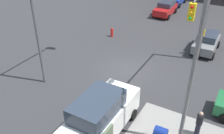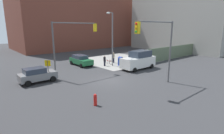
{
  "view_description": "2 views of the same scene",
  "coord_description": "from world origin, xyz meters",
  "px_view_note": "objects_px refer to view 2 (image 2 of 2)",
  "views": [
    {
      "loc": [
        15.27,
        7.33,
        10.47
      ],
      "look_at": [
        2.45,
        0.04,
        1.55
      ],
      "focal_mm": 40.0,
      "sensor_mm": 36.0,
      "label": 1
    },
    {
      "loc": [
        -12.07,
        -14.58,
        5.89
      ],
      "look_at": [
        0.56,
        0.4,
        1.42
      ],
      "focal_mm": 28.0,
      "sensor_mm": 36.0,
      "label": 2
    }
  ],
  "objects_px": {
    "hatchback_green": "(81,60)",
    "van_white_delivery": "(139,60)",
    "mailbox_blue": "(121,61)",
    "pedestrian_crossing": "(114,57)",
    "street_lamp_corner": "(112,35)",
    "hatchback_gray": "(37,75)",
    "traffic_signal_nw_corner": "(72,38)",
    "fire_hydrant": "(95,99)",
    "traffic_signal_se_corner": "(159,41)",
    "smokestack": "(120,16)",
    "bicycle_leaning_on_fence": "(109,62)",
    "pedestrian_waiting": "(105,61)"
  },
  "relations": [
    {
      "from": "hatchback_gray",
      "to": "street_lamp_corner",
      "type": "bearing_deg",
      "value": 4.5
    },
    {
      "from": "traffic_signal_nw_corner",
      "to": "traffic_signal_se_corner",
      "type": "xyz_separation_m",
      "value": [
        4.53,
        -9.0,
        -0.02
      ]
    },
    {
      "from": "street_lamp_corner",
      "to": "hatchback_gray",
      "type": "height_order",
      "value": "street_lamp_corner"
    },
    {
      "from": "mailbox_blue",
      "to": "fire_hydrant",
      "type": "distance_m",
      "value": 14.5
    },
    {
      "from": "street_lamp_corner",
      "to": "mailbox_blue",
      "type": "xyz_separation_m",
      "value": [
        1.3,
        -0.58,
        -3.94
      ]
    },
    {
      "from": "van_white_delivery",
      "to": "pedestrian_waiting",
      "type": "distance_m",
      "value": 5.37
    },
    {
      "from": "street_lamp_corner",
      "to": "fire_hydrant",
      "type": "height_order",
      "value": "street_lamp_corner"
    },
    {
      "from": "smokestack",
      "to": "bicycle_leaning_on_fence",
      "type": "bearing_deg",
      "value": -135.89
    },
    {
      "from": "traffic_signal_nw_corner",
      "to": "pedestrian_waiting",
      "type": "xyz_separation_m",
      "value": [
        6.39,
        2.0,
        -3.83
      ]
    },
    {
      "from": "smokestack",
      "to": "traffic_signal_se_corner",
      "type": "xyz_separation_m",
      "value": [
        -26.77,
        -34.5,
        -4.85
      ]
    },
    {
      "from": "mailbox_blue",
      "to": "smokestack",
      "type": "bearing_deg",
      "value": 47.48
    },
    {
      "from": "street_lamp_corner",
      "to": "pedestrian_crossing",
      "type": "height_order",
      "value": "street_lamp_corner"
    },
    {
      "from": "traffic_signal_nw_corner",
      "to": "hatchback_green",
      "type": "distance_m",
      "value": 7.19
    },
    {
      "from": "fire_hydrant",
      "to": "pedestrian_waiting",
      "type": "distance_m",
      "value": 14.12
    },
    {
      "from": "traffic_signal_se_corner",
      "to": "fire_hydrant",
      "type": "xyz_separation_m",
      "value": [
        -7.35,
        0.3,
        -4.15
      ]
    },
    {
      "from": "smokestack",
      "to": "pedestrian_crossing",
      "type": "height_order",
      "value": "smokestack"
    },
    {
      "from": "hatchback_gray",
      "to": "pedestrian_crossing",
      "type": "distance_m",
      "value": 13.57
    },
    {
      "from": "street_lamp_corner",
      "to": "pedestrian_waiting",
      "type": "bearing_deg",
      "value": 127.4
    },
    {
      "from": "fire_hydrant",
      "to": "pedestrian_waiting",
      "type": "xyz_separation_m",
      "value": [
        9.2,
        10.7,
        0.35
      ]
    },
    {
      "from": "hatchback_green",
      "to": "van_white_delivery",
      "type": "xyz_separation_m",
      "value": [
        5.15,
        -7.48,
        0.44
      ]
    },
    {
      "from": "smokestack",
      "to": "traffic_signal_se_corner",
      "type": "distance_m",
      "value": 43.94
    },
    {
      "from": "hatchback_green",
      "to": "bicycle_leaning_on_fence",
      "type": "bearing_deg",
      "value": -27.48
    },
    {
      "from": "traffic_signal_nw_corner",
      "to": "bicycle_leaning_on_fence",
      "type": "xyz_separation_m",
      "value": [
        7.79,
        2.7,
        -4.32
      ]
    },
    {
      "from": "hatchback_gray",
      "to": "bicycle_leaning_on_fence",
      "type": "relative_size",
      "value": 2.18
    },
    {
      "from": "smokestack",
      "to": "hatchback_green",
      "type": "bearing_deg",
      "value": -143.01
    },
    {
      "from": "mailbox_blue",
      "to": "fire_hydrant",
      "type": "bearing_deg",
      "value": -140.6
    },
    {
      "from": "mailbox_blue",
      "to": "van_white_delivery",
      "type": "height_order",
      "value": "van_white_delivery"
    },
    {
      "from": "pedestrian_crossing",
      "to": "hatchback_gray",
      "type": "bearing_deg",
      "value": -142.3
    },
    {
      "from": "traffic_signal_nw_corner",
      "to": "hatchback_gray",
      "type": "relative_size",
      "value": 1.71
    },
    {
      "from": "smokestack",
      "to": "traffic_signal_se_corner",
      "type": "bearing_deg",
      "value": -127.81
    },
    {
      "from": "pedestrian_crossing",
      "to": "bicycle_leaning_on_fence",
      "type": "height_order",
      "value": "pedestrian_crossing"
    },
    {
      "from": "traffic_signal_nw_corner",
      "to": "pedestrian_waiting",
      "type": "height_order",
      "value": "traffic_signal_nw_corner"
    },
    {
      "from": "mailbox_blue",
      "to": "pedestrian_crossing",
      "type": "height_order",
      "value": "pedestrian_crossing"
    },
    {
      "from": "hatchback_gray",
      "to": "pedestrian_waiting",
      "type": "xyz_separation_m",
      "value": [
        10.7,
        1.81,
        -0.01
      ]
    },
    {
      "from": "smokestack",
      "to": "pedestrian_waiting",
      "type": "relative_size",
      "value": 11.78
    },
    {
      "from": "smokestack",
      "to": "traffic_signal_nw_corner",
      "type": "xyz_separation_m",
      "value": [
        -31.31,
        -25.5,
        -4.83
      ]
    },
    {
      "from": "traffic_signal_se_corner",
      "to": "mailbox_blue",
      "type": "relative_size",
      "value": 4.55
    },
    {
      "from": "fire_hydrant",
      "to": "hatchback_gray",
      "type": "height_order",
      "value": "hatchback_gray"
    },
    {
      "from": "traffic_signal_nw_corner",
      "to": "traffic_signal_se_corner",
      "type": "height_order",
      "value": "same"
    },
    {
      "from": "hatchback_green",
      "to": "van_white_delivery",
      "type": "relative_size",
      "value": 0.83
    },
    {
      "from": "pedestrian_waiting",
      "to": "street_lamp_corner",
      "type": "bearing_deg",
      "value": 73.8
    },
    {
      "from": "pedestrian_crossing",
      "to": "traffic_signal_se_corner",
      "type": "bearing_deg",
      "value": -84.34
    },
    {
      "from": "hatchback_green",
      "to": "traffic_signal_nw_corner",
      "type": "bearing_deg",
      "value": -128.44
    },
    {
      "from": "hatchback_green",
      "to": "hatchback_gray",
      "type": "bearing_deg",
      "value": -150.48
    },
    {
      "from": "smokestack",
      "to": "pedestrian_waiting",
      "type": "distance_m",
      "value": 35.33
    },
    {
      "from": "mailbox_blue",
      "to": "pedestrian_waiting",
      "type": "distance_m",
      "value": 2.5
    },
    {
      "from": "mailbox_blue",
      "to": "street_lamp_corner",
      "type": "bearing_deg",
      "value": 155.81
    },
    {
      "from": "traffic_signal_nw_corner",
      "to": "pedestrian_crossing",
      "type": "xyz_separation_m",
      "value": [
        8.99,
        2.9,
        -3.72
      ]
    },
    {
      "from": "pedestrian_waiting",
      "to": "smokestack",
      "type": "bearing_deg",
      "value": 169.72
    },
    {
      "from": "traffic_signal_se_corner",
      "to": "fire_hydrant",
      "type": "height_order",
      "value": "traffic_signal_se_corner"
    }
  ]
}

